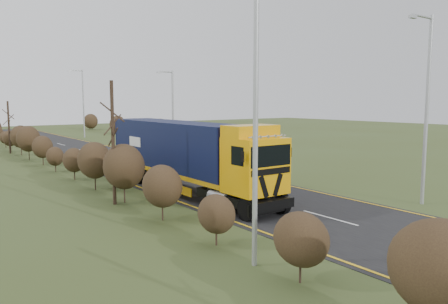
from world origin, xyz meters
name	(u,v)px	position (x,y,z in m)	size (l,w,h in m)	color
ground	(268,201)	(0.00, 0.00, 0.00)	(160.00, 160.00, 0.00)	#3B461E
road	(171,175)	(0.00, 10.00, 0.01)	(8.00, 120.00, 0.02)	black
layby	(179,154)	(6.50, 20.00, 0.01)	(6.00, 18.00, 0.02)	#32302D
lane_markings	(173,175)	(0.00, 9.69, 0.03)	(7.52, 116.00, 0.01)	gold
hedgerow	(96,162)	(-6.00, 7.89, 1.62)	(2.24, 102.04, 6.05)	#302015
lorry	(186,152)	(-2.19, 4.28, 2.27)	(2.80, 14.36, 4.00)	black
car_red_hatchback	(171,149)	(5.38, 19.52, 0.60)	(1.42, 3.53, 1.20)	#991107
car_blue_sedan	(171,145)	(6.24, 20.96, 0.78)	(1.64, 4.71, 1.55)	#0B0E3C
streetlight_near	(426,102)	(5.69, -4.93, 5.01)	(1.93, 0.18, 9.10)	#A1A3A7
streetlight_mid	(172,109)	(5.71, 19.79, 4.31)	(1.69, 0.18, 7.87)	#A1A3A7
streetlight_far	(82,100)	(5.44, 44.26, 5.15)	(1.98, 0.19, 9.34)	#A1A3A7
left_pole	(256,111)	(-6.15, -6.24, 4.76)	(0.16, 0.16, 9.53)	#A1A3A7
speed_sign	(218,144)	(5.30, 11.82, 1.67)	(0.66, 0.10, 2.38)	#A1A3A7
warning_board	(150,140)	(5.80, 24.67, 1.05)	(0.67, 0.11, 1.76)	#A1A3A7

